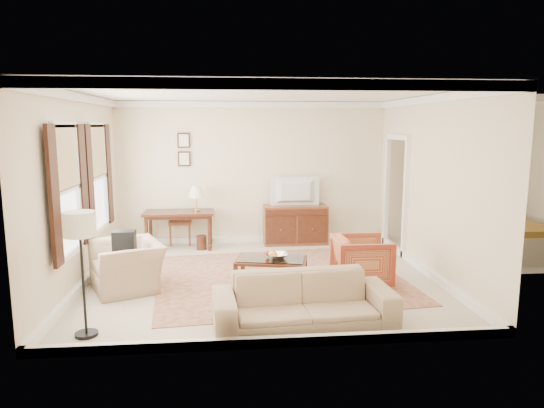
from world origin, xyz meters
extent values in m
cube|color=beige|center=(0.00, 0.00, 0.00)|extent=(5.50, 5.00, 0.01)
cube|color=white|center=(0.00, 0.00, 2.90)|extent=(5.50, 5.00, 0.01)
cube|color=beige|center=(0.00, 2.50, 1.45)|extent=(5.50, 0.01, 2.90)
cube|color=beige|center=(0.00, -2.50, 1.45)|extent=(5.50, 0.01, 2.90)
cube|color=beige|center=(-2.75, 0.00, 1.45)|extent=(0.01, 5.00, 2.90)
cube|color=beige|center=(2.75, 0.00, 1.45)|extent=(0.01, 5.00, 2.90)
cube|color=beige|center=(4.25, 1.15, 0.00)|extent=(3.00, 2.70, 0.01)
cube|color=maroon|center=(0.29, -0.04, 0.01)|extent=(4.13, 3.64, 0.01)
cube|color=#4D2316|center=(-1.48, 2.06, 0.72)|extent=(1.36, 0.68, 0.05)
cylinder|color=#4D2316|center=(-2.08, 1.80, 0.35)|extent=(0.07, 0.07, 0.69)
cylinder|color=#4D2316|center=(-0.88, 1.80, 0.35)|extent=(0.07, 0.07, 0.69)
cylinder|color=#4D2316|center=(-2.08, 2.32, 0.35)|extent=(0.07, 0.07, 0.69)
cylinder|color=#4D2316|center=(-0.88, 2.32, 0.35)|extent=(0.07, 0.07, 0.69)
cube|color=brown|center=(0.86, 2.22, 0.40)|extent=(1.30, 0.50, 0.80)
imported|color=black|center=(0.86, 2.20, 1.28)|extent=(0.96, 0.55, 0.13)
cube|color=#4D2316|center=(0.12, -0.41, 0.40)|extent=(1.16, 0.83, 0.04)
cube|color=silver|center=(0.12, -0.41, 0.44)|extent=(1.08, 0.76, 0.01)
cube|color=silver|center=(0.12, -0.41, 0.15)|extent=(1.06, 0.73, 0.02)
cube|color=#4D2316|center=(-0.42, -0.57, 0.20)|extent=(0.07, 0.07, 0.40)
cube|color=#4D2316|center=(0.54, -0.79, 0.20)|extent=(0.07, 0.07, 0.40)
cube|color=#4D2316|center=(-0.30, -0.04, 0.20)|extent=(0.07, 0.07, 0.40)
cube|color=#4D2316|center=(0.66, -0.26, 0.20)|extent=(0.07, 0.07, 0.40)
imported|color=silver|center=(0.22, -0.44, 0.50)|extent=(0.42, 0.42, 0.10)
imported|color=brown|center=(0.00, -0.27, 0.17)|extent=(0.27, 0.15, 0.38)
imported|color=brown|center=(0.33, -0.45, 0.17)|extent=(0.27, 0.14, 0.38)
imported|color=maroon|center=(1.49, -0.50, 0.42)|extent=(0.79, 0.84, 0.84)
imported|color=tan|center=(-2.03, -0.31, 0.47)|extent=(1.08, 1.28, 0.95)
cube|color=black|center=(-2.05, -0.33, 0.72)|extent=(0.27, 0.35, 0.40)
imported|color=tan|center=(0.37, -1.93, 0.43)|extent=(2.22, 0.79, 0.85)
cylinder|color=black|center=(-2.19, -1.97, 0.02)|extent=(0.26, 0.26, 0.04)
cylinder|color=black|center=(-2.19, -1.97, 0.63)|extent=(0.03, 0.03, 1.23)
cylinder|color=silver|center=(-2.19, -1.97, 1.33)|extent=(0.36, 0.36, 0.28)
camera|label=1|loc=(-0.54, -7.46, 2.42)|focal=32.00mm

